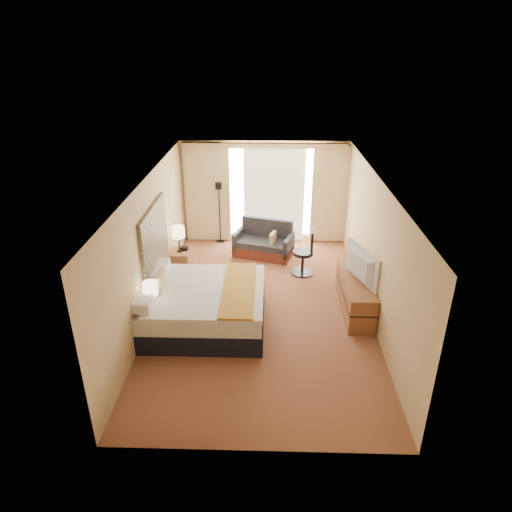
{
  "coord_description": "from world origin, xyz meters",
  "views": [
    {
      "loc": [
        0.12,
        -7.76,
        4.84
      ],
      "look_at": [
        -0.12,
        0.4,
        0.95
      ],
      "focal_mm": 32.0,
      "sensor_mm": 36.0,
      "label": 1
    }
  ],
  "objects_px": {
    "lamp_right": "(178,233)",
    "nightstand_right": "(180,262)",
    "desk_chair": "(305,254)",
    "loveseat": "(264,244)",
    "nightstand_left": "(155,324)",
    "media_dresser": "(355,294)",
    "floor_lamp": "(219,200)",
    "bed": "(204,306)",
    "television": "(357,265)",
    "lamp_left": "(150,289)"
  },
  "relations": [
    {
      "from": "bed",
      "to": "loveseat",
      "type": "distance_m",
      "value": 3.27
    },
    {
      "from": "nightstand_left",
      "to": "bed",
      "type": "bearing_deg",
      "value": 29.56
    },
    {
      "from": "desk_chair",
      "to": "loveseat",
      "type": "bearing_deg",
      "value": 139.22
    },
    {
      "from": "nightstand_left",
      "to": "floor_lamp",
      "type": "xyz_separation_m",
      "value": [
        0.72,
        4.35,
        0.86
      ]
    },
    {
      "from": "bed",
      "to": "lamp_right",
      "type": "xyz_separation_m",
      "value": [
        -0.8,
        2.02,
        0.62
      ]
    },
    {
      "from": "nightstand_left",
      "to": "bed",
      "type": "relative_size",
      "value": 0.25
    },
    {
      "from": "floor_lamp",
      "to": "lamp_right",
      "type": "distance_m",
      "value": 2.01
    },
    {
      "from": "floor_lamp",
      "to": "lamp_left",
      "type": "bearing_deg",
      "value": -99.79
    },
    {
      "from": "nightstand_left",
      "to": "nightstand_right",
      "type": "xyz_separation_m",
      "value": [
        0.0,
        2.5,
        0.0
      ]
    },
    {
      "from": "media_dresser",
      "to": "desk_chair",
      "type": "relative_size",
      "value": 1.68
    },
    {
      "from": "television",
      "to": "lamp_right",
      "type": "bearing_deg",
      "value": 47.67
    },
    {
      "from": "desk_chair",
      "to": "television",
      "type": "xyz_separation_m",
      "value": [
        0.82,
        -1.64,
        0.55
      ]
    },
    {
      "from": "floor_lamp",
      "to": "media_dresser",
      "type": "bearing_deg",
      "value": -47.92
    },
    {
      "from": "nightstand_left",
      "to": "media_dresser",
      "type": "bearing_deg",
      "value": 15.84
    },
    {
      "from": "loveseat",
      "to": "lamp_right",
      "type": "relative_size",
      "value": 2.59
    },
    {
      "from": "loveseat",
      "to": "television",
      "type": "bearing_deg",
      "value": -38.83
    },
    {
      "from": "nightstand_left",
      "to": "loveseat",
      "type": "relative_size",
      "value": 0.36
    },
    {
      "from": "nightstand_left",
      "to": "desk_chair",
      "type": "bearing_deg",
      "value": 42.31
    },
    {
      "from": "loveseat",
      "to": "desk_chair",
      "type": "bearing_deg",
      "value": -28.56
    },
    {
      "from": "nightstand_right",
      "to": "bed",
      "type": "distance_m",
      "value": 2.2
    },
    {
      "from": "bed",
      "to": "lamp_right",
      "type": "bearing_deg",
      "value": 111.57
    },
    {
      "from": "floor_lamp",
      "to": "lamp_left",
      "type": "distance_m",
      "value": 4.37
    },
    {
      "from": "lamp_left",
      "to": "television",
      "type": "relative_size",
      "value": 0.48
    },
    {
      "from": "nightstand_right",
      "to": "bed",
      "type": "height_order",
      "value": "bed"
    },
    {
      "from": "desk_chair",
      "to": "lamp_right",
      "type": "relative_size",
      "value": 1.8
    },
    {
      "from": "media_dresser",
      "to": "television",
      "type": "distance_m",
      "value": 0.69
    },
    {
      "from": "nightstand_left",
      "to": "loveseat",
      "type": "height_order",
      "value": "loveseat"
    },
    {
      "from": "loveseat",
      "to": "television",
      "type": "height_order",
      "value": "television"
    },
    {
      "from": "nightstand_right",
      "to": "lamp_left",
      "type": "relative_size",
      "value": 1.01
    },
    {
      "from": "nightstand_right",
      "to": "lamp_left",
      "type": "height_order",
      "value": "lamp_left"
    },
    {
      "from": "loveseat",
      "to": "floor_lamp",
      "type": "height_order",
      "value": "floor_lamp"
    },
    {
      "from": "lamp_right",
      "to": "nightstand_right",
      "type": "bearing_deg",
      "value": 113.96
    },
    {
      "from": "desk_chair",
      "to": "lamp_left",
      "type": "distance_m",
      "value": 3.84
    },
    {
      "from": "nightstand_left",
      "to": "media_dresser",
      "type": "xyz_separation_m",
      "value": [
        3.7,
        1.05,
        0.07
      ]
    },
    {
      "from": "nightstand_left",
      "to": "desk_chair",
      "type": "distance_m",
      "value": 3.83
    },
    {
      "from": "floor_lamp",
      "to": "television",
      "type": "relative_size",
      "value": 1.4
    },
    {
      "from": "floor_lamp",
      "to": "loveseat",
      "type": "bearing_deg",
      "value": -34.81
    },
    {
      "from": "nightstand_left",
      "to": "nightstand_right",
      "type": "bearing_deg",
      "value": 90.0
    },
    {
      "from": "nightstand_left",
      "to": "desk_chair",
      "type": "relative_size",
      "value": 0.51
    },
    {
      "from": "lamp_left",
      "to": "bed",
      "type": "bearing_deg",
      "value": 26.44
    },
    {
      "from": "nightstand_right",
      "to": "loveseat",
      "type": "bearing_deg",
      "value": 28.8
    },
    {
      "from": "nightstand_left",
      "to": "lamp_right",
      "type": "bearing_deg",
      "value": 89.73
    },
    {
      "from": "media_dresser",
      "to": "desk_chair",
      "type": "height_order",
      "value": "desk_chair"
    },
    {
      "from": "floor_lamp",
      "to": "desk_chair",
      "type": "distance_m",
      "value": 2.83
    },
    {
      "from": "nightstand_left",
      "to": "lamp_right",
      "type": "xyz_separation_m",
      "value": [
        0.01,
        2.47,
        0.74
      ]
    },
    {
      "from": "lamp_left",
      "to": "floor_lamp",
      "type": "bearing_deg",
      "value": 80.21
    },
    {
      "from": "desk_chair",
      "to": "nightstand_right",
      "type": "bearing_deg",
      "value": -173.63
    },
    {
      "from": "nightstand_left",
      "to": "television",
      "type": "distance_m",
      "value": 3.84
    },
    {
      "from": "floor_lamp",
      "to": "television",
      "type": "height_order",
      "value": "floor_lamp"
    },
    {
      "from": "floor_lamp",
      "to": "bed",
      "type": "bearing_deg",
      "value": -88.7
    }
  ]
}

